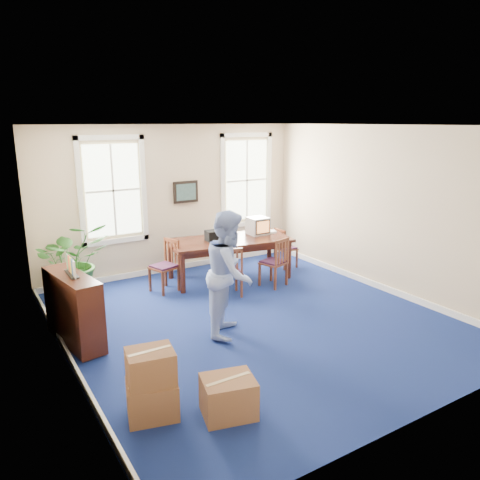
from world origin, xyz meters
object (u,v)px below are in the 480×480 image
crt_tv (258,226)px  potted_plant (73,261)px  conference_table (230,259)px  chair_near_left (229,271)px  man (230,273)px  credenza (74,310)px  cardboard_boxes (165,373)px

crt_tv → potted_plant: size_ratio=0.30×
conference_table → chair_near_left: size_ratio=2.57×
man → credenza: bearing=107.6°
conference_table → cardboard_boxes: bearing=-120.5°
man → cardboard_boxes: size_ratio=1.31×
man → cardboard_boxes: bearing=168.5°
man → cardboard_boxes: man is taller
man → credenza: 2.40m
chair_near_left → credenza: (-2.99, -0.51, 0.04)m
crt_tv → man: bearing=-132.5°
cardboard_boxes → man: bearing=38.8°
potted_plant → credenza: bearing=-102.6°
conference_table → crt_tv: crt_tv is taller
potted_plant → crt_tv: bearing=-6.6°
credenza → chair_near_left: bearing=0.5°
credenza → potted_plant: (0.42, 1.88, 0.21)m
conference_table → chair_near_left: chair_near_left is taller
credenza → potted_plant: potted_plant is taller
man → crt_tv: bearing=-2.1°
conference_table → man: size_ratio=1.29×
cardboard_boxes → potted_plant: bearing=91.5°
conference_table → credenza: size_ratio=1.86×
crt_tv → cardboard_boxes: 5.25m
chair_near_left → credenza: bearing=25.5°
credenza → potted_plant: bearing=68.1°
conference_table → potted_plant: 3.14m
cardboard_boxes → chair_near_left: bearing=48.0°
conference_table → man: (-1.32, -2.26, 0.55)m
chair_near_left → potted_plant: potted_plant is taller
crt_tv → man: man is taller
potted_plant → chair_near_left: bearing=-28.0°
man → potted_plant: size_ratio=1.33×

